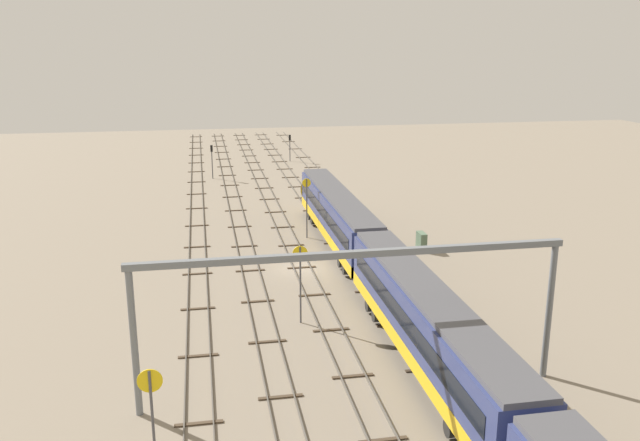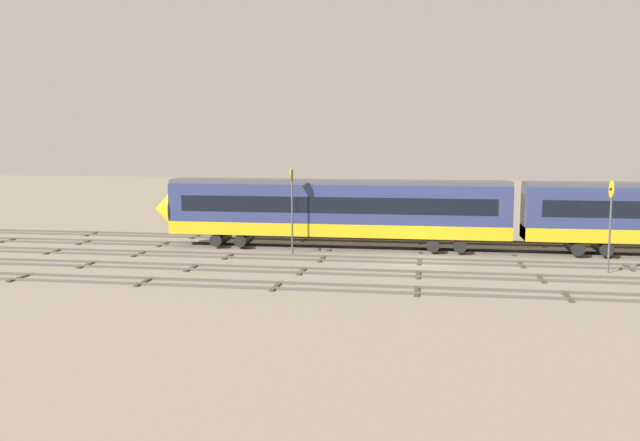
# 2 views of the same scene
# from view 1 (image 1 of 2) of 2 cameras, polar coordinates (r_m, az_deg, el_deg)

# --- Properties ---
(ground_plane) EXTENTS (186.22, 186.22, 0.00)m
(ground_plane) POSITION_cam_1_polar(r_m,az_deg,el_deg) (55.42, -1.61, -4.12)
(ground_plane) COLOR gray
(track_near_foreground) EXTENTS (170.22, 2.40, 0.16)m
(track_near_foreground) POSITION_cam_1_polar(r_m,az_deg,el_deg) (57.27, 6.97, -3.51)
(track_near_foreground) COLOR #59544C
(track_near_foreground) RESTS_ON ground
(track_with_train) EXTENTS (170.22, 2.40, 0.16)m
(track_with_train) POSITION_cam_1_polar(r_m,az_deg,el_deg) (56.17, 2.75, -3.79)
(track_with_train) COLOR #59544C
(track_with_train) RESTS_ON ground
(track_middle) EXTENTS (170.22, 2.40, 0.16)m
(track_middle) POSITION_cam_1_polar(r_m,az_deg,el_deg) (55.40, -1.61, -4.05)
(track_middle) COLOR #59544C
(track_middle) RESTS_ON ground
(track_second_far) EXTENTS (170.22, 2.40, 0.16)m
(track_second_far) POSITION_cam_1_polar(r_m,az_deg,el_deg) (54.95, -6.07, -4.30)
(track_second_far) COLOR #59544C
(track_second_far) RESTS_ON ground
(track_far_background) EXTENTS (170.22, 2.40, 0.16)m
(track_far_background) POSITION_cam_1_polar(r_m,az_deg,el_deg) (54.83, -10.58, -4.52)
(track_far_background) COLOR #59544C
(track_far_background) RESTS_ON ground
(overhead_gantry) EXTENTS (0.40, 22.87, 8.11)m
(overhead_gantry) POSITION_cam_1_polar(r_m,az_deg,el_deg) (34.03, 2.96, -5.43)
(overhead_gantry) COLOR slate
(overhead_gantry) RESTS_ON ground
(speed_sign_near_foreground) EXTENTS (0.14, 1.04, 5.58)m
(speed_sign_near_foreground) POSITION_cam_1_polar(r_m,az_deg,el_deg) (28.99, -14.35, -15.69)
(speed_sign_near_foreground) COLOR #4C4C51
(speed_sign_near_foreground) RESTS_ON ground
(speed_sign_mid_trackside) EXTENTS (0.14, 0.83, 5.84)m
(speed_sign_mid_trackside) POSITION_cam_1_polar(r_m,az_deg,el_deg) (62.86, -1.16, 1.70)
(speed_sign_mid_trackside) COLOR #4C4C51
(speed_sign_mid_trackside) RESTS_ON ground
(speed_sign_far_trackside) EXTENTS (0.14, 1.02, 5.43)m
(speed_sign_far_trackside) POSITION_cam_1_polar(r_m,az_deg,el_deg) (43.72, -1.72, -4.52)
(speed_sign_far_trackside) COLOR #4C4C51
(speed_sign_far_trackside) RESTS_ON ground
(signal_light_trackside_approach) EXTENTS (0.31, 0.32, 4.65)m
(signal_light_trackside_approach) POSITION_cam_1_polar(r_m,az_deg,el_deg) (92.19, -9.35, 5.47)
(signal_light_trackside_approach) COLOR #4C4C51
(signal_light_trackside_approach) RESTS_ON ground
(signal_light_trackside_departure) EXTENTS (0.31, 0.32, 4.19)m
(signal_light_trackside_departure) POSITION_cam_1_polar(r_m,az_deg,el_deg) (104.67, -2.63, 6.65)
(signal_light_trackside_departure) COLOR #4C4C51
(signal_light_trackside_departure) RESTS_ON ground
(relay_cabinet) EXTENTS (1.48, 0.60, 1.65)m
(relay_cabinet) POSITION_cam_1_polar(r_m,az_deg,el_deg) (60.50, 8.78, -1.80)
(relay_cabinet) COLOR #597259
(relay_cabinet) RESTS_ON ground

